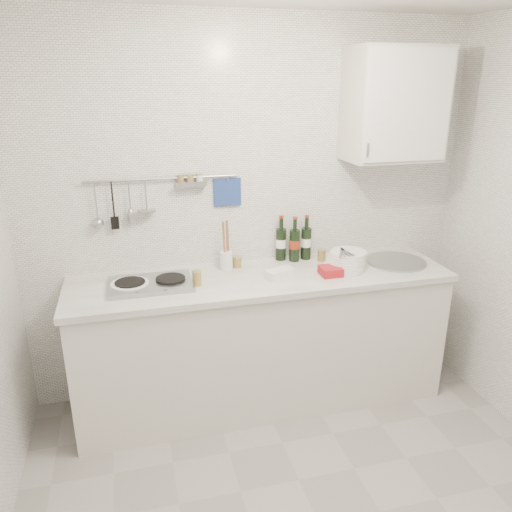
% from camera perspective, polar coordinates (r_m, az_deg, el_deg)
% --- Properties ---
extents(back_wall, '(3.00, 0.02, 2.50)m').
position_cam_1_polar(back_wall, '(3.36, -0.61, 4.85)').
color(back_wall, silver).
rests_on(back_wall, floor).
extents(counter, '(2.44, 0.64, 0.96)m').
position_cam_1_polar(counter, '(3.40, 0.78, -9.85)').
color(counter, beige).
rests_on(counter, floor).
extents(wall_rail, '(0.98, 0.09, 0.34)m').
position_cam_1_polar(wall_rail, '(3.20, -10.97, 6.97)').
color(wall_rail, '#93969B').
rests_on(wall_rail, back_wall).
extents(wall_cabinet, '(0.60, 0.38, 0.70)m').
position_cam_1_polar(wall_cabinet, '(3.42, 15.57, 16.32)').
color(wall_cabinet, beige).
rests_on(wall_cabinet, back_wall).
extents(plate_stack_hob, '(0.24, 0.24, 0.03)m').
position_cam_1_polar(plate_stack_hob, '(3.08, -14.34, -3.32)').
color(plate_stack_hob, '#4858A3').
rests_on(plate_stack_hob, counter).
extents(plate_stack_sink, '(0.30, 0.29, 0.12)m').
position_cam_1_polar(plate_stack_sink, '(3.34, 10.22, -0.53)').
color(plate_stack_sink, white).
rests_on(plate_stack_sink, counter).
extents(wine_bottles, '(0.25, 0.12, 0.31)m').
position_cam_1_polar(wine_bottles, '(3.42, 4.36, 2.03)').
color(wine_bottles, black).
rests_on(wine_bottles, counter).
extents(butter_dish, '(0.20, 0.15, 0.05)m').
position_cam_1_polar(butter_dish, '(3.15, 2.73, -2.00)').
color(butter_dish, white).
rests_on(butter_dish, counter).
extents(strawberry_punnet, '(0.13, 0.13, 0.05)m').
position_cam_1_polar(strawberry_punnet, '(3.22, 8.52, -1.71)').
color(strawberry_punnet, red).
rests_on(strawberry_punnet, counter).
extents(utensil_crock, '(0.08, 0.08, 0.34)m').
position_cam_1_polar(utensil_crock, '(3.26, -3.41, -0.24)').
color(utensil_crock, white).
rests_on(utensil_crock, counter).
extents(jar_a, '(0.06, 0.06, 0.08)m').
position_cam_1_polar(jar_a, '(3.32, -2.20, -0.59)').
color(jar_a, olive).
rests_on(jar_a, counter).
extents(jar_b, '(0.06, 0.06, 0.08)m').
position_cam_1_polar(jar_b, '(3.46, 7.50, 0.11)').
color(jar_b, olive).
rests_on(jar_b, counter).
extents(jar_c, '(0.07, 0.07, 0.08)m').
position_cam_1_polar(jar_c, '(3.40, 9.35, -0.33)').
color(jar_c, olive).
rests_on(jar_c, counter).
extents(jar_d, '(0.06, 0.06, 0.10)m').
position_cam_1_polar(jar_d, '(3.04, -6.78, -2.46)').
color(jar_d, olive).
rests_on(jar_d, counter).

